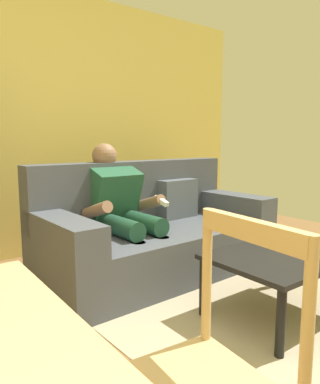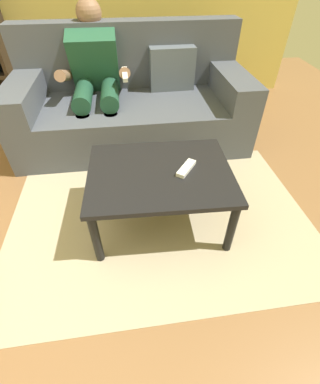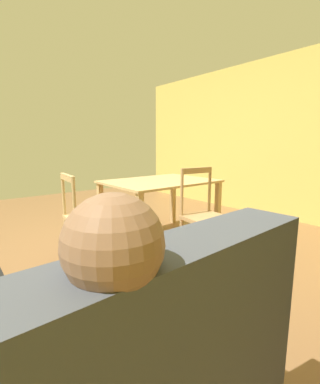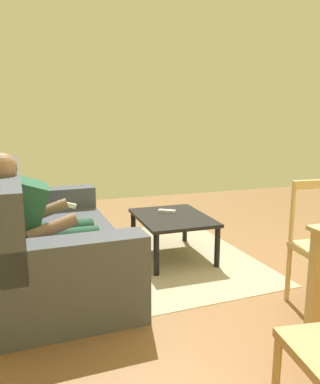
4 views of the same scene
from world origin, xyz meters
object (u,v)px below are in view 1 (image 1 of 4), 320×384
Objects in this scene: couch at (155,233)px; coffee_table at (279,262)px; tv_remote at (294,248)px; person_lounging at (122,210)px.

couch is 2.40× the size of coffee_table.
coffee_table is at bearing -83.07° from couch.
couch is 1.18m from tv_remote.
person_lounging reaches higher than coffee_table.
person_lounging reaches higher than couch.
couch is 1.15m from coffee_table.
person_lounging is 1.27m from coffee_table.
couch is at bearing 96.93° from coffee_table.
coffee_table is (0.14, -1.14, 0.03)m from couch.
couch is 0.38m from person_lounging.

